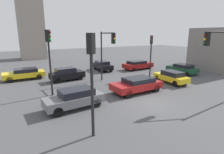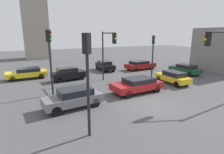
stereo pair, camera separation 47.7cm
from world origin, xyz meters
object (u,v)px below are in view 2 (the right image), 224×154
(car_2, at_px, (27,73))
(traffic_light_2, at_px, (108,47))
(traffic_light_0, at_px, (153,49))
(car_5, at_px, (140,65))
(car_7, at_px, (137,84))
(car_4, at_px, (68,74))
(car_8, at_px, (173,77))
(car_3, at_px, (185,69))
(traffic_light_4, at_px, (50,51))
(traffic_light_3, at_px, (88,67))
(car_0, at_px, (74,98))
(car_6, at_px, (105,65))

(car_2, bearing_deg, traffic_light_2, 142.16)
(traffic_light_0, height_order, car_5, traffic_light_0)
(car_7, bearing_deg, car_4, -60.28)
(car_7, relative_size, car_8, 1.20)
(traffic_light_2, xyz_separation_m, car_3, (11.14, -1.03, -3.26))
(traffic_light_0, bearing_deg, car_8, 48.56)
(traffic_light_4, distance_m, car_3, 17.71)
(car_7, bearing_deg, traffic_light_2, -80.69)
(traffic_light_3, height_order, car_5, traffic_light_3)
(car_0, bearing_deg, car_2, -81.62)
(traffic_light_3, bearing_deg, car_3, -5.39)
(car_2, relative_size, car_3, 1.10)
(traffic_light_0, relative_size, traffic_light_3, 0.95)
(car_7, bearing_deg, car_0, 5.57)
(traffic_light_3, relative_size, car_7, 1.13)
(car_5, xyz_separation_m, car_8, (-1.62, -8.11, 0.01))
(car_5, height_order, car_6, car_6)
(traffic_light_4, xyz_separation_m, car_5, (13.91, 5.79, -3.21))
(car_6, bearing_deg, car_2, -82.99)
(car_0, distance_m, car_4, 8.41)
(car_4, height_order, car_6, car_4)
(traffic_light_3, height_order, traffic_light_4, traffic_light_4)
(car_6, bearing_deg, car_7, -4.06)
(car_3, bearing_deg, car_7, 102.06)
(car_2, xyz_separation_m, car_3, (19.05, -7.15, -0.02))
(car_6, bearing_deg, car_0, -29.55)
(traffic_light_2, xyz_separation_m, car_4, (-3.66, 3.10, -3.18))
(car_2, distance_m, car_7, 13.64)
(car_3, bearing_deg, traffic_light_3, 109.89)
(traffic_light_2, relative_size, car_2, 1.22)
(traffic_light_2, height_order, car_5, traffic_light_2)
(car_3, height_order, car_6, car_6)
(car_4, distance_m, car_7, 8.71)
(car_5, bearing_deg, car_7, -130.69)
(traffic_light_4, relative_size, car_6, 1.37)
(traffic_light_3, height_order, car_6, traffic_light_3)
(traffic_light_3, bearing_deg, car_4, 49.04)
(traffic_light_0, relative_size, car_0, 1.18)
(car_3, bearing_deg, car_6, 43.05)
(traffic_light_3, relative_size, car_0, 1.24)
(car_2, relative_size, car_4, 1.14)
(car_0, relative_size, car_6, 1.05)
(traffic_light_0, distance_m, car_7, 7.08)
(traffic_light_2, bearing_deg, traffic_light_3, -36.25)
(car_2, height_order, car_5, car_5)
(car_3, bearing_deg, car_5, 27.00)
(car_2, height_order, car_3, car_2)
(car_3, bearing_deg, traffic_light_4, 85.39)
(traffic_light_4, bearing_deg, car_4, 100.53)
(car_0, relative_size, car_5, 0.92)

